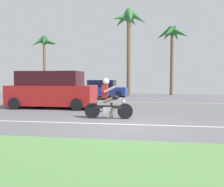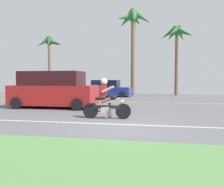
{
  "view_description": "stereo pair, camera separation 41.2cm",
  "coord_description": "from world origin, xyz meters",
  "px_view_note": "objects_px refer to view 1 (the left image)",
  "views": [
    {
      "loc": [
        0.89,
        -8.11,
        1.62
      ],
      "look_at": [
        -0.87,
        3.49,
        0.9
      ],
      "focal_mm": 37.58,
      "sensor_mm": 36.0,
      "label": 1
    },
    {
      "loc": [
        1.3,
        -8.04,
        1.62
      ],
      "look_at": [
        -0.87,
        3.49,
        0.9
      ],
      "focal_mm": 37.58,
      "sensor_mm": 36.0,
      "label": 2
    }
  ],
  "objects_px": {
    "parked_car_1": "(104,89)",
    "palm_tree_0": "(129,25)",
    "suv_nearby": "(52,90)",
    "motorcyclist": "(108,102)",
    "palm_tree_1": "(44,46)",
    "palm_tree_2": "(172,37)",
    "parked_car_0": "(47,89)"
  },
  "relations": [
    {
      "from": "parked_car_1",
      "to": "palm_tree_0",
      "type": "relative_size",
      "value": 0.51
    },
    {
      "from": "suv_nearby",
      "to": "palm_tree_0",
      "type": "bearing_deg",
      "value": 72.43
    },
    {
      "from": "suv_nearby",
      "to": "parked_car_0",
      "type": "bearing_deg",
      "value": 115.91
    },
    {
      "from": "palm_tree_0",
      "to": "palm_tree_2",
      "type": "xyz_separation_m",
      "value": [
        4.32,
        1.05,
        -1.11
      ]
    },
    {
      "from": "parked_car_1",
      "to": "palm_tree_2",
      "type": "bearing_deg",
      "value": 23.76
    },
    {
      "from": "motorcyclist",
      "to": "parked_car_1",
      "type": "relative_size",
      "value": 0.46
    },
    {
      "from": "suv_nearby",
      "to": "motorcyclist",
      "type": "bearing_deg",
      "value": -39.73
    },
    {
      "from": "parked_car_1",
      "to": "palm_tree_0",
      "type": "height_order",
      "value": "palm_tree_0"
    },
    {
      "from": "parked_car_1",
      "to": "palm_tree_0",
      "type": "xyz_separation_m",
      "value": [
        2.19,
        1.82,
        6.27
      ]
    },
    {
      "from": "parked_car_0",
      "to": "palm_tree_2",
      "type": "bearing_deg",
      "value": 18.36
    },
    {
      "from": "suv_nearby",
      "to": "parked_car_0",
      "type": "xyz_separation_m",
      "value": [
        -3.93,
        8.09,
        -0.3
      ]
    },
    {
      "from": "motorcyclist",
      "to": "parked_car_1",
      "type": "xyz_separation_m",
      "value": [
        -2.5,
        12.25,
        0.01
      ]
    },
    {
      "from": "palm_tree_2",
      "to": "parked_car_0",
      "type": "bearing_deg",
      "value": -161.64
    },
    {
      "from": "palm_tree_1",
      "to": "parked_car_1",
      "type": "bearing_deg",
      "value": -9.83
    },
    {
      "from": "palm_tree_0",
      "to": "palm_tree_2",
      "type": "height_order",
      "value": "palm_tree_0"
    },
    {
      "from": "parked_car_0",
      "to": "palm_tree_2",
      "type": "relative_size",
      "value": 0.52
    },
    {
      "from": "motorcyclist",
      "to": "palm_tree_1",
      "type": "distance_m",
      "value": 16.59
    },
    {
      "from": "palm_tree_0",
      "to": "motorcyclist",
      "type": "bearing_deg",
      "value": -88.74
    },
    {
      "from": "palm_tree_0",
      "to": "palm_tree_1",
      "type": "height_order",
      "value": "palm_tree_0"
    },
    {
      "from": "parked_car_1",
      "to": "motorcyclist",
      "type": "bearing_deg",
      "value": -78.48
    },
    {
      "from": "suv_nearby",
      "to": "parked_car_1",
      "type": "relative_size",
      "value": 1.15
    },
    {
      "from": "palm_tree_1",
      "to": "suv_nearby",
      "type": "bearing_deg",
      "value": -63.55
    },
    {
      "from": "parked_car_1",
      "to": "palm_tree_2",
      "type": "distance_m",
      "value": 8.79
    },
    {
      "from": "motorcyclist",
      "to": "palm_tree_1",
      "type": "xyz_separation_m",
      "value": [
        -8.86,
        13.35,
        4.29
      ]
    },
    {
      "from": "motorcyclist",
      "to": "palm_tree_2",
      "type": "bearing_deg",
      "value": 75.13
    },
    {
      "from": "parked_car_0",
      "to": "parked_car_1",
      "type": "bearing_deg",
      "value": 11.11
    },
    {
      "from": "parked_car_0",
      "to": "parked_car_1",
      "type": "relative_size",
      "value": 0.83
    },
    {
      "from": "parked_car_1",
      "to": "palm_tree_1",
      "type": "height_order",
      "value": "palm_tree_1"
    },
    {
      "from": "suv_nearby",
      "to": "palm_tree_0",
      "type": "height_order",
      "value": "palm_tree_0"
    },
    {
      "from": "parked_car_0",
      "to": "palm_tree_0",
      "type": "relative_size",
      "value": 0.43
    },
    {
      "from": "motorcyclist",
      "to": "parked_car_1",
      "type": "height_order",
      "value": "motorcyclist"
    },
    {
      "from": "palm_tree_0",
      "to": "palm_tree_2",
      "type": "bearing_deg",
      "value": 13.63
    }
  ]
}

